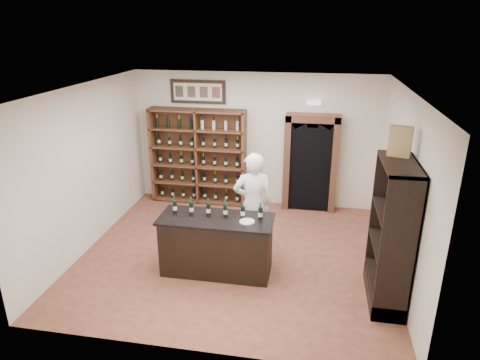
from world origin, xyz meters
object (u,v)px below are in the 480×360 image
(wine_shelf, at_px, (198,156))
(wine_crate, at_px, (400,141))
(counter_bottle_0, at_px, (175,207))
(side_cabinet, at_px, (391,256))
(tasting_counter, at_px, (217,245))
(shopkeeper, at_px, (253,204))

(wine_shelf, height_order, wine_crate, wine_crate)
(counter_bottle_0, distance_m, side_cabinet, 3.48)
(counter_bottle_0, height_order, wine_crate, wine_crate)
(side_cabinet, bearing_deg, counter_bottle_0, 173.86)
(counter_bottle_0, height_order, side_cabinet, side_cabinet)
(tasting_counter, xyz_separation_m, counter_bottle_0, (-0.72, 0.07, 0.61))
(shopkeeper, bearing_deg, tasting_counter, 43.95)
(shopkeeper, bearing_deg, wine_shelf, -66.10)
(tasting_counter, bearing_deg, shopkeeper, 56.18)
(counter_bottle_0, bearing_deg, tasting_counter, -5.58)
(tasting_counter, distance_m, wine_crate, 3.31)
(counter_bottle_0, xyz_separation_m, wine_crate, (3.42, -0.07, 1.31))
(wine_shelf, xyz_separation_m, side_cabinet, (3.82, -3.23, -0.35))
(wine_crate, bearing_deg, counter_bottle_0, -162.99)
(wine_shelf, bearing_deg, wine_crate, -37.73)
(counter_bottle_0, bearing_deg, wine_shelf, 97.56)
(counter_bottle_0, xyz_separation_m, shopkeeper, (1.22, 0.67, -0.15))
(tasting_counter, bearing_deg, wine_shelf, 110.56)
(wine_shelf, distance_m, counter_bottle_0, 2.89)
(wine_shelf, xyz_separation_m, shopkeeper, (1.60, -2.19, -0.14))
(wine_shelf, relative_size, tasting_counter, 1.17)
(wine_shelf, height_order, tasting_counter, wine_shelf)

